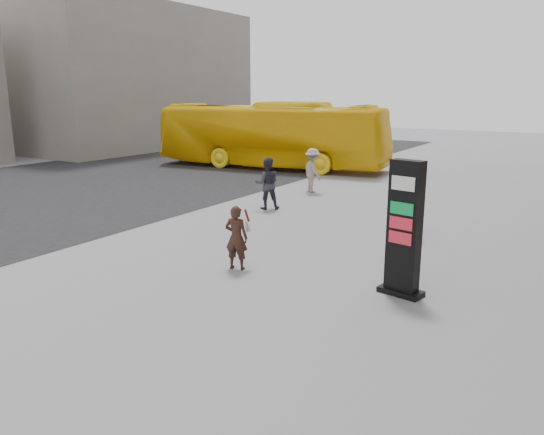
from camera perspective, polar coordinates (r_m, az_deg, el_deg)
The scene contains 9 objects.
ground at distance 12.15m, azimuth -4.41°, elevation -6.23°, with size 100.00×100.00×0.00m, color #9E9EA3.
road at distance 24.71m, azimuth -22.26°, elevation 2.94°, with size 16.00×60.00×0.01m, color black.
bg_building_far at distance 42.46m, azimuth -15.21°, elevation 14.24°, with size 10.00×18.00×10.00m, color gray.
info_pylon at distance 10.95m, azimuth 14.05°, elevation -1.21°, with size 0.96×0.61×2.78m.
woman at distance 12.37m, azimuth -3.84°, elevation -2.07°, with size 0.66×0.62×1.52m.
bus at distance 28.95m, azimuth -0.07°, elevation 8.86°, with size 2.96×12.66×3.53m, color yellow.
pedestrian_a at distance 18.69m, azimuth -0.54°, elevation 3.68°, with size 0.88×0.69×1.82m, color #2D2D38.
pedestrian_b at distance 21.89m, azimuth 4.39°, elevation 5.07°, with size 1.17×0.67×1.81m, color gray.
pedestrian_c at distance 15.42m, azimuth 15.02°, elevation 0.57°, with size 0.90×0.37×1.53m, color #373F5F.
Camera 1 is at (6.80, -9.21, 4.09)m, focal length 35.00 mm.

